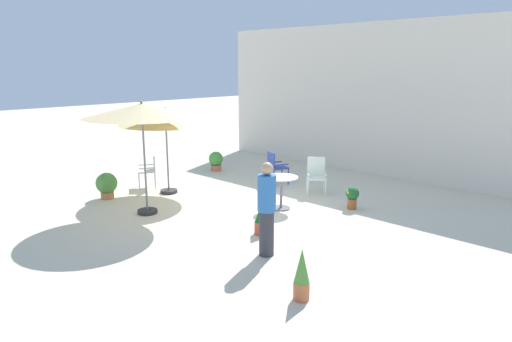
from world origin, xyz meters
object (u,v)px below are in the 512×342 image
at_px(patio_umbrella_1, 166,118).
at_px(potted_plant_3, 302,275).
at_px(patio_chair_1, 150,168).
at_px(potted_plant_1, 107,185).
at_px(patio_chair_2, 275,166).
at_px(patio_umbrella_0, 142,111).
at_px(potted_plant_0, 216,160).
at_px(patio_chair_0, 316,174).
at_px(potted_plant_4, 262,219).
at_px(potted_plant_2, 352,196).
at_px(standing_person, 267,208).
at_px(cafe_table_0, 281,186).

height_order(patio_umbrella_1, potted_plant_3, patio_umbrella_1).
distance_m(patio_umbrella_1, patio_chair_1, 1.65).
bearing_deg(potted_plant_1, patio_chair_2, 62.10).
bearing_deg(patio_chair_2, patio_umbrella_1, -118.65).
distance_m(patio_umbrella_0, potted_plant_0, 4.86).
distance_m(patio_chair_0, patio_chair_2, 1.45).
bearing_deg(potted_plant_1, potted_plant_4, 11.00).
height_order(patio_chair_0, potted_plant_2, patio_chair_0).
bearing_deg(potted_plant_2, potted_plant_4, -98.92).
xyz_separation_m(patio_chair_0, potted_plant_0, (-3.93, 0.05, -0.22)).
bearing_deg(patio_chair_2, potted_plant_4, -52.52).
distance_m(patio_chair_1, standing_person, 5.51).
height_order(patio_umbrella_1, potted_plant_4, patio_umbrella_1).
height_order(potted_plant_0, potted_plant_3, potted_plant_3).
bearing_deg(potted_plant_4, potted_plant_0, 147.63).
relative_size(patio_umbrella_0, potted_plant_4, 3.94).
bearing_deg(potted_plant_2, standing_person, -83.97).
distance_m(patio_chair_1, potted_plant_3, 7.07).
distance_m(potted_plant_1, potted_plant_2, 5.99).
height_order(potted_plant_0, standing_person, standing_person).
bearing_deg(patio_chair_0, standing_person, -65.67).
distance_m(patio_umbrella_0, patio_umbrella_1, 1.73).
height_order(potted_plant_4, standing_person, standing_person).
relative_size(patio_chair_0, potted_plant_1, 1.47).
xyz_separation_m(potted_plant_0, potted_plant_3, (7.02, -4.59, 0.05)).
height_order(patio_umbrella_1, standing_person, patio_umbrella_1).
xyz_separation_m(patio_chair_2, potted_plant_0, (-2.48, -0.01, -0.21)).
bearing_deg(patio_chair_1, potted_plant_3, -16.40).
xyz_separation_m(cafe_table_0, patio_chair_2, (-1.59, 1.60, -0.00)).
bearing_deg(patio_umbrella_1, potted_plant_1, -116.45).
height_order(patio_umbrella_1, potted_plant_0, patio_umbrella_1).
relative_size(patio_umbrella_1, patio_chair_0, 2.45).
distance_m(patio_umbrella_0, patio_chair_0, 4.61).
bearing_deg(patio_umbrella_1, potted_plant_2, 26.69).
height_order(patio_umbrella_1, patio_chair_1, patio_umbrella_1).
bearing_deg(potted_plant_3, potted_plant_2, 113.13).
bearing_deg(standing_person, potted_plant_3, -29.98).
xyz_separation_m(potted_plant_0, potted_plant_4, (4.85, -3.08, -0.02)).
relative_size(patio_chair_1, potted_plant_1, 1.35).
xyz_separation_m(patio_umbrella_1, potted_plant_2, (4.19, 2.11, -1.65)).
distance_m(patio_chair_2, potted_plant_4, 3.90).
xyz_separation_m(potted_plant_4, standing_person, (0.76, -0.70, 0.55)).
height_order(patio_chair_2, potted_plant_3, patio_chair_2).
relative_size(patio_umbrella_0, cafe_table_0, 3.27).
bearing_deg(potted_plant_4, patio_umbrella_1, 172.47).
xyz_separation_m(patio_umbrella_0, patio_chair_0, (1.81, 3.86, -1.73)).
relative_size(patio_chair_0, potted_plant_3, 1.25).
bearing_deg(potted_plant_2, potted_plant_3, -66.87).
height_order(cafe_table_0, patio_chair_0, patio_chair_0).
bearing_deg(patio_chair_0, patio_umbrella_1, -138.55).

